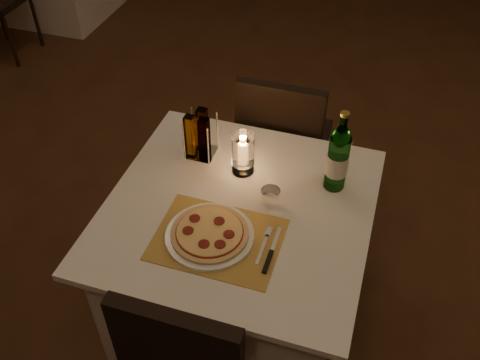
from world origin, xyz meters
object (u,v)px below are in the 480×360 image
(plate, at_px, (210,236))
(pizza, at_px, (210,233))
(chair_far, at_px, (282,136))
(main_table, at_px, (239,266))
(hurricane_candle, at_px, (243,151))
(tumbler, at_px, (270,198))
(water_bottle, at_px, (338,158))

(plate, height_order, pizza, pizza)
(plate, bearing_deg, chair_far, 86.80)
(chair_far, bearing_deg, pizza, -93.20)
(main_table, distance_m, hurricane_candle, 0.51)
(main_table, distance_m, chair_far, 0.74)
(pizza, xyz_separation_m, hurricane_candle, (0.00, 0.38, 0.08))
(tumbler, bearing_deg, pizza, -125.39)
(main_table, height_order, pizza, pizza)
(chair_far, bearing_deg, plate, -93.20)
(water_bottle, bearing_deg, pizza, -132.70)
(plate, bearing_deg, tumbler, 54.59)
(plate, xyz_separation_m, water_bottle, (0.37, 0.41, 0.13))
(water_bottle, bearing_deg, chair_far, 123.54)
(chair_far, distance_m, water_bottle, 0.67)
(tumbler, xyz_separation_m, water_bottle, (0.21, 0.18, 0.11))
(plate, distance_m, water_bottle, 0.57)
(main_table, relative_size, pizza, 3.57)
(plate, height_order, hurricane_candle, hurricane_candle)
(pizza, xyz_separation_m, tumbler, (0.16, 0.23, 0.01))
(chair_far, distance_m, tumbler, 0.71)
(chair_far, relative_size, hurricane_candle, 5.01)
(chair_far, bearing_deg, main_table, -90.00)
(chair_far, height_order, water_bottle, water_bottle)
(pizza, relative_size, water_bottle, 0.79)
(hurricane_candle, bearing_deg, main_table, -77.20)
(water_bottle, bearing_deg, tumbler, -140.08)
(chair_far, relative_size, tumbler, 12.27)
(plate, height_order, water_bottle, water_bottle)
(chair_far, xyz_separation_m, hurricane_candle, (-0.05, -0.51, 0.30))
(chair_far, height_order, plate, chair_far)
(pizza, bearing_deg, water_bottle, 47.30)
(hurricane_candle, bearing_deg, pizza, -90.66)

